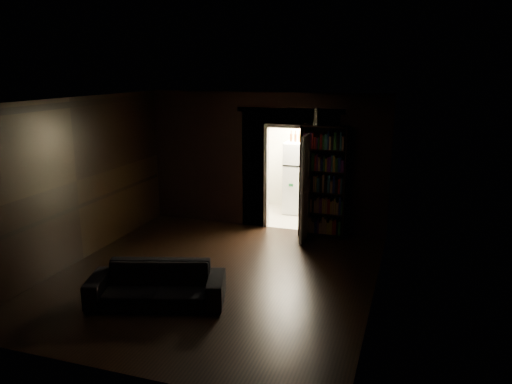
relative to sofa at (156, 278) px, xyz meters
The scene contains 9 objects.
ground 1.23m from the sofa, 68.92° to the left, with size 5.50×5.50×0.00m, color black.
room_walls 2.57m from the sofa, 79.23° to the left, with size 5.02×5.61×2.84m.
kitchen_alcove 5.12m from the sofa, 79.49° to the left, with size 2.20×1.80×2.60m.
sofa is the anchor object (origin of this frame).
bookshelf 4.07m from the sofa, 65.36° to the left, with size 0.90×0.32×2.20m, color black.
refrigerator 5.22m from the sofa, 79.99° to the left, with size 0.74×0.68×1.65m, color white.
door 3.73m from the sofa, 67.75° to the left, with size 0.85×0.05×2.05m, color silver.
figurine 4.42m from the sofa, 67.82° to the left, with size 0.11×0.11×0.33m, color white.
bottles 5.34m from the sofa, 79.97° to the left, with size 0.62×0.08×0.25m, color black.
Camera 1 is at (2.97, -6.88, 3.27)m, focal length 35.00 mm.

